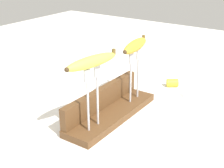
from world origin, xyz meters
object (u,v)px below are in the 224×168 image
object	(u,v)px
banana_raised_left	(92,62)
banana_raised_right	(135,46)
fork_stand_left	(93,93)
fork_fallen_far	(199,94)
fork_stand_right	(135,71)
fork_fallen_near	(111,78)
banana_chunk_near	(173,83)

from	to	relation	value
banana_raised_left	banana_raised_right	size ratio (longest dim) A/B	1.08
fork_stand_left	fork_fallen_far	world-z (taller)	fork_stand_left
fork_stand_right	banana_raised_left	bearing A→B (deg)	180.00
banana_raised_left	fork_fallen_near	distance (m)	0.53
fork_stand_left	fork_fallen_far	distance (m)	0.52
fork_stand_right	banana_raised_right	distance (m)	0.09
fork_stand_right	fork_fallen_far	bearing A→B (deg)	-36.07
fork_stand_right	banana_raised_right	size ratio (longest dim) A/B	1.02
fork_fallen_far	banana_raised_right	bearing A→B (deg)	143.94
fork_stand_right	fork_fallen_far	world-z (taller)	fork_stand_right
fork_stand_left	banana_raised_left	distance (m)	0.10
fork_stand_right	banana_raised_left	size ratio (longest dim) A/B	0.94
banana_raised_right	fork_fallen_far	world-z (taller)	banana_raised_right
fork_fallen_far	banana_chunk_near	bearing A→B (deg)	83.16
fork_stand_right	banana_chunk_near	distance (m)	0.27
fork_stand_left	banana_raised_left	size ratio (longest dim) A/B	1.01
fork_fallen_near	banana_chunk_near	xyz separation A→B (m)	(0.07, -0.26, 0.01)
fork_stand_right	banana_chunk_near	xyz separation A→B (m)	(0.24, -0.05, -0.12)
fork_stand_left	banana_raised_right	bearing A→B (deg)	-0.00
banana_raised_right	banana_chunk_near	size ratio (longest dim) A/B	3.17
fork_stand_left	banana_raised_left	world-z (taller)	banana_raised_left
fork_stand_left	banana_raised_left	bearing A→B (deg)	170.35
fork_stand_left	banana_chunk_near	size ratio (longest dim) A/B	3.46
banana_chunk_near	banana_raised_left	bearing A→B (deg)	174.67
fork_stand_right	fork_fallen_near	bearing A→B (deg)	52.09
banana_raised_left	banana_raised_right	xyz separation A→B (m)	(0.25, -0.00, -0.01)
fork_stand_right	fork_fallen_near	world-z (taller)	fork_stand_right
banana_raised_left	banana_chunk_near	bearing A→B (deg)	-5.33
fork_fallen_near	banana_chunk_near	bearing A→B (deg)	-74.45
fork_fallen_far	banana_chunk_near	world-z (taller)	banana_chunk_near
fork_stand_right	fork_fallen_far	distance (m)	0.31
banana_raised_left	fork_fallen_far	bearing A→B (deg)	-19.38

